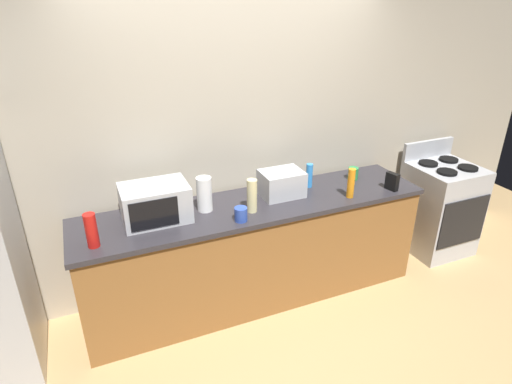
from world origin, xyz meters
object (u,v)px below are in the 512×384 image
cordless_phone (392,181)px  bottle_dish_soap (351,183)px  toaster_oven (282,183)px  bottle_hand_soap (252,196)px  bottle_spray_cleaner (309,176)px  mug_blue (241,214)px  paper_towel_roll (204,194)px  microwave (155,203)px  stove_range (439,207)px  bottle_hot_sauce (91,231)px  mug_green (353,173)px

cordless_phone → bottle_dish_soap: 0.41m
toaster_oven → bottle_hand_soap: bearing=-153.0°
bottle_hand_soap → bottle_dish_soap: size_ratio=1.06×
bottle_spray_cleaner → mug_blue: (-0.76, -0.33, -0.05)m
bottle_hand_soap → paper_towel_roll: bearing=153.9°
microwave → mug_blue: size_ratio=4.56×
stove_range → paper_towel_roll: (-2.40, 0.05, 0.57)m
paper_towel_roll → bottle_hot_sauce: paper_towel_roll is taller
bottle_spray_cleaner → bottle_hand_soap: bearing=-159.9°
cordless_phone → mug_green: cordless_phone is taller
bottle_spray_cleaner → mug_blue: 0.83m
bottle_spray_cleaner → mug_green: bearing=-1.0°
stove_range → paper_towel_roll: 2.47m
stove_range → bottle_dish_soap: (-1.25, -0.19, 0.56)m
bottle_spray_cleaner → paper_towel_roll: bearing=-175.9°
stove_range → toaster_oven: (-1.75, 0.06, 0.54)m
mug_blue → mug_green: 1.24m
paper_towel_roll → bottle_hot_sauce: (-0.83, -0.21, -0.02)m
microwave → paper_towel_roll: same height
bottle_hot_sauce → mug_blue: (1.02, -0.05, -0.07)m
toaster_oven → paper_towel_roll: 0.66m
toaster_oven → cordless_phone: size_ratio=2.27×
stove_range → bottle_spray_cleaner: bottle_spray_cleaner is taller
bottle_hot_sauce → mug_blue: bottle_hot_sauce is taller
microwave → paper_towel_roll: bearing=0.3°
bottle_dish_soap → mug_green: bearing=51.9°
bottle_hot_sauce → bottle_hand_soap: bearing=2.6°
mug_blue → bottle_hand_soap: bearing=38.7°
stove_range → paper_towel_roll: bearing=178.8°
toaster_oven → paper_towel_roll: paper_towel_roll is taller
cordless_phone → microwave: bearing=159.1°
toaster_oven → stove_range: bearing=-2.0°
bottle_hot_sauce → mug_blue: size_ratio=2.28×
mug_blue → cordless_phone: bearing=0.3°
toaster_oven → bottle_dish_soap: (0.50, -0.25, 0.02)m
paper_towel_roll → mug_blue: (0.19, -0.27, -0.08)m
cordless_phone → bottle_hand_soap: bearing=162.1°
microwave → cordless_phone: (1.93, -0.26, -0.06)m
cordless_phone → bottle_hot_sauce: 2.39m
mug_green → paper_towel_roll: bearing=-177.5°
paper_towel_roll → mug_green: 1.40m
stove_range → mug_blue: 2.28m
bottle_dish_soap → bottle_spray_cleaner: size_ratio=1.18×
paper_towel_roll → cordless_phone: bearing=-9.4°
mug_blue → microwave: bearing=155.0°
bottle_hand_soap → bottle_spray_cleaner: bearing=20.1°
bottle_hot_sauce → bottle_dish_soap: (1.98, -0.03, 0.00)m
bottle_hand_soap → bottle_spray_cleaner: (0.62, 0.23, -0.03)m
bottle_hot_sauce → mug_blue: bearing=-3.0°
toaster_oven → mug_blue: 0.54m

